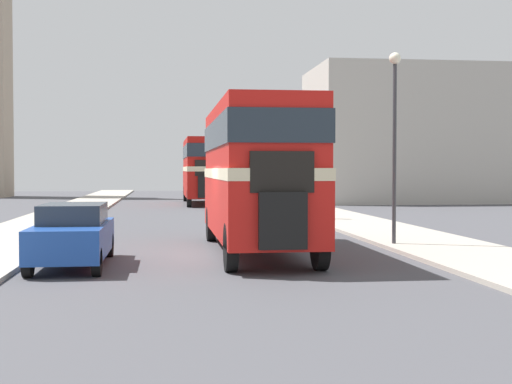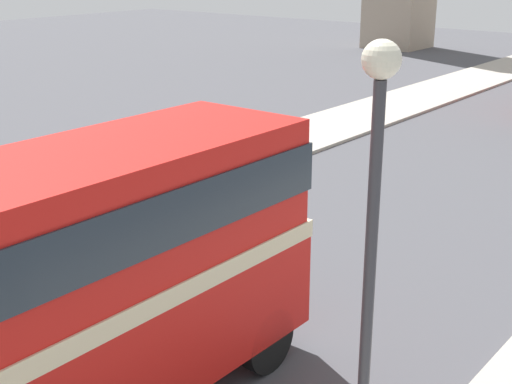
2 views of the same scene
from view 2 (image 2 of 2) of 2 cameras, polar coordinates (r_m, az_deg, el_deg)
The scene contains 2 objects.
double_decker_bus at distance 9.77m, azimuth -17.52°, elevation -7.75°, with size 2.44×9.45×4.18m.
street_lamp at distance 6.95m, azimuth 9.17°, elevation -4.81°, with size 0.36×0.36×5.86m.
Camera 2 is at (8.51, -4.24, 6.68)m, focal length 50.00 mm.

